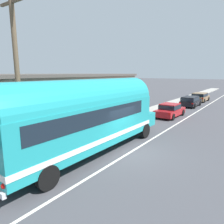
% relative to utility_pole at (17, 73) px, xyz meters
% --- Properties ---
extents(ground_plane, '(300.00, 300.00, 0.00)m').
position_rel_utility_pole_xyz_m(ground_plane, '(4.28, 3.86, -4.42)').
color(ground_plane, '#424247').
extents(lane_markings, '(3.68, 80.00, 0.01)m').
position_rel_utility_pole_xyz_m(lane_markings, '(2.64, 15.86, -4.42)').
color(lane_markings, silver).
rests_on(lane_markings, ground).
extents(sidewalk_slab, '(2.02, 90.00, 0.15)m').
position_rel_utility_pole_xyz_m(sidewalk_slab, '(-0.28, 13.86, -4.35)').
color(sidewalk_slab, '#9E9B93').
rests_on(sidewalk_slab, ground).
extents(roadside_building, '(10.74, 18.04, 4.34)m').
position_rel_utility_pole_xyz_m(roadside_building, '(-7.82, 7.78, -2.25)').
color(roadside_building, gray).
rests_on(roadside_building, ground).
extents(utility_pole, '(1.80, 0.24, 8.50)m').
position_rel_utility_pole_xyz_m(utility_pole, '(0.00, 0.00, 0.00)').
color(utility_pole, brown).
rests_on(utility_pole, ground).
extents(painted_bus, '(2.74, 12.62, 4.12)m').
position_rel_utility_pole_xyz_m(painted_bus, '(2.49, 1.85, -2.12)').
color(painted_bus, teal).
rests_on(painted_bus, ground).
extents(car_lead, '(2.02, 4.31, 1.37)m').
position_rel_utility_pole_xyz_m(car_lead, '(2.67, 14.63, -3.70)').
color(car_lead, '#A5191E').
rests_on(car_lead, ground).
extents(car_second, '(1.93, 4.43, 1.37)m').
position_rel_utility_pole_xyz_m(car_second, '(2.60, 22.56, -3.64)').
color(car_second, black).
rests_on(car_second, ground).
extents(car_third, '(2.08, 4.35, 1.37)m').
position_rel_utility_pole_xyz_m(car_third, '(2.44, 28.70, -3.64)').
color(car_third, olive).
rests_on(car_third, ground).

